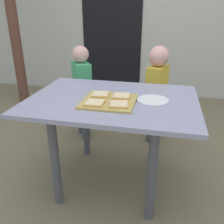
{
  "coord_description": "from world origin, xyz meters",
  "views": [
    {
      "loc": [
        0.35,
        -1.55,
        1.27
      ],
      "look_at": [
        -0.0,
        0.0,
        0.59
      ],
      "focal_mm": 39.03,
      "sensor_mm": 36.0,
      "label": 1
    }
  ],
  "objects_px": {
    "pizza_slice_far_left": "(100,94)",
    "pizza_slice_near_right": "(119,104)",
    "child_right": "(157,87)",
    "cutting_board": "(109,101)",
    "child_left": "(82,87)",
    "plate_white_right": "(153,100)",
    "dining_table": "(112,112)",
    "pizza_slice_far_right": "(122,96)",
    "pizza_slice_near_left": "(95,103)"
  },
  "relations": [
    {
      "from": "child_right",
      "to": "pizza_slice_far_left",
      "type": "bearing_deg",
      "value": -115.33
    },
    {
      "from": "pizza_slice_far_left",
      "to": "child_left",
      "type": "bearing_deg",
      "value": 119.2
    },
    {
      "from": "cutting_board",
      "to": "pizza_slice_far_right",
      "type": "bearing_deg",
      "value": 50.18
    },
    {
      "from": "pizza_slice_near_left",
      "to": "pizza_slice_far_left",
      "type": "distance_m",
      "value": 0.17
    },
    {
      "from": "plate_white_right",
      "to": "child_left",
      "type": "distance_m",
      "value": 1.0
    },
    {
      "from": "pizza_slice_far_right",
      "to": "plate_white_right",
      "type": "xyz_separation_m",
      "value": [
        0.21,
        0.01,
        -0.02
      ]
    },
    {
      "from": "dining_table",
      "to": "cutting_board",
      "type": "height_order",
      "value": "cutting_board"
    },
    {
      "from": "child_left",
      "to": "plate_white_right",
      "type": "bearing_deg",
      "value": -41.8
    },
    {
      "from": "child_right",
      "to": "plate_white_right",
      "type": "bearing_deg",
      "value": -89.68
    },
    {
      "from": "cutting_board",
      "to": "child_right",
      "type": "relative_size",
      "value": 0.36
    },
    {
      "from": "pizza_slice_far_right",
      "to": "child_left",
      "type": "height_order",
      "value": "child_left"
    },
    {
      "from": "cutting_board",
      "to": "child_right",
      "type": "distance_m",
      "value": 0.89
    },
    {
      "from": "pizza_slice_near_left",
      "to": "child_right",
      "type": "relative_size",
      "value": 0.13
    },
    {
      "from": "pizza_slice_near_right",
      "to": "child_right",
      "type": "bearing_deg",
      "value": 77.93
    },
    {
      "from": "dining_table",
      "to": "cutting_board",
      "type": "distance_m",
      "value": 0.14
    },
    {
      "from": "child_left",
      "to": "child_right",
      "type": "xyz_separation_m",
      "value": [
        0.73,
        0.09,
        0.03
      ]
    },
    {
      "from": "child_left",
      "to": "child_right",
      "type": "relative_size",
      "value": 0.99
    },
    {
      "from": "pizza_slice_near_left",
      "to": "child_right",
      "type": "height_order",
      "value": "child_right"
    },
    {
      "from": "pizza_slice_far_left",
      "to": "pizza_slice_far_right",
      "type": "bearing_deg",
      "value": 1.4
    },
    {
      "from": "pizza_slice_far_right",
      "to": "child_left",
      "type": "relative_size",
      "value": 0.13
    },
    {
      "from": "plate_white_right",
      "to": "child_right",
      "type": "bearing_deg",
      "value": 90.32
    },
    {
      "from": "plate_white_right",
      "to": "child_left",
      "type": "xyz_separation_m",
      "value": [
        -0.74,
        0.66,
        -0.16
      ]
    },
    {
      "from": "cutting_board",
      "to": "pizza_slice_far_left",
      "type": "height_order",
      "value": "pizza_slice_far_left"
    },
    {
      "from": "dining_table",
      "to": "pizza_slice_near_right",
      "type": "distance_m",
      "value": 0.21
    },
    {
      "from": "pizza_slice_near_left",
      "to": "pizza_slice_far_left",
      "type": "xyz_separation_m",
      "value": [
        -0.01,
        0.16,
        0.0
      ]
    },
    {
      "from": "child_left",
      "to": "child_right",
      "type": "height_order",
      "value": "child_right"
    },
    {
      "from": "pizza_slice_far_right",
      "to": "child_right",
      "type": "bearing_deg",
      "value": 74.63
    },
    {
      "from": "dining_table",
      "to": "pizza_slice_near_right",
      "type": "height_order",
      "value": "pizza_slice_near_right"
    },
    {
      "from": "plate_white_right",
      "to": "child_right",
      "type": "distance_m",
      "value": 0.76
    },
    {
      "from": "pizza_slice_near_right",
      "to": "child_left",
      "type": "relative_size",
      "value": 0.15
    },
    {
      "from": "pizza_slice_near_left",
      "to": "pizza_slice_far_left",
      "type": "height_order",
      "value": "same"
    },
    {
      "from": "cutting_board",
      "to": "pizza_slice_far_right",
      "type": "xyz_separation_m",
      "value": [
        0.07,
        0.08,
        0.01
      ]
    },
    {
      "from": "pizza_slice_far_left",
      "to": "pizza_slice_near_right",
      "type": "relative_size",
      "value": 0.99
    },
    {
      "from": "dining_table",
      "to": "plate_white_right",
      "type": "bearing_deg",
      "value": 1.8
    },
    {
      "from": "dining_table",
      "to": "pizza_slice_far_left",
      "type": "relative_size",
      "value": 8.47
    },
    {
      "from": "dining_table",
      "to": "pizza_slice_near_right",
      "type": "relative_size",
      "value": 8.38
    },
    {
      "from": "dining_table",
      "to": "pizza_slice_far_left",
      "type": "xyz_separation_m",
      "value": [
        -0.09,
        -0.0,
        0.12
      ]
    },
    {
      "from": "pizza_slice_far_left",
      "to": "plate_white_right",
      "type": "height_order",
      "value": "pizza_slice_far_left"
    },
    {
      "from": "cutting_board",
      "to": "pizza_slice_near_right",
      "type": "xyz_separation_m",
      "value": [
        0.08,
        -0.07,
        0.01
      ]
    },
    {
      "from": "dining_table",
      "to": "pizza_slice_near_left",
      "type": "xyz_separation_m",
      "value": [
        -0.08,
        -0.17,
        0.12
      ]
    },
    {
      "from": "pizza_slice_far_left",
      "to": "child_left",
      "type": "xyz_separation_m",
      "value": [
        -0.38,
        0.67,
        -0.18
      ]
    },
    {
      "from": "dining_table",
      "to": "pizza_slice_near_right",
      "type": "xyz_separation_m",
      "value": [
        0.08,
        -0.16,
        0.12
      ]
    },
    {
      "from": "pizza_slice_far_left",
      "to": "pizza_slice_near_right",
      "type": "xyz_separation_m",
      "value": [
        0.16,
        -0.15,
        0.0
      ]
    },
    {
      "from": "pizza_slice_far_left",
      "to": "pizza_slice_near_right",
      "type": "bearing_deg",
      "value": -43.35
    },
    {
      "from": "pizza_slice_near_right",
      "to": "plate_white_right",
      "type": "height_order",
      "value": "pizza_slice_near_right"
    },
    {
      "from": "pizza_slice_near_right",
      "to": "plate_white_right",
      "type": "distance_m",
      "value": 0.26
    },
    {
      "from": "pizza_slice_far_right",
      "to": "child_left",
      "type": "distance_m",
      "value": 0.87
    },
    {
      "from": "pizza_slice_far_right",
      "to": "plate_white_right",
      "type": "relative_size",
      "value": 0.59
    },
    {
      "from": "cutting_board",
      "to": "pizza_slice_far_right",
      "type": "distance_m",
      "value": 0.11
    },
    {
      "from": "cutting_board",
      "to": "pizza_slice_near_right",
      "type": "height_order",
      "value": "pizza_slice_near_right"
    }
  ]
}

